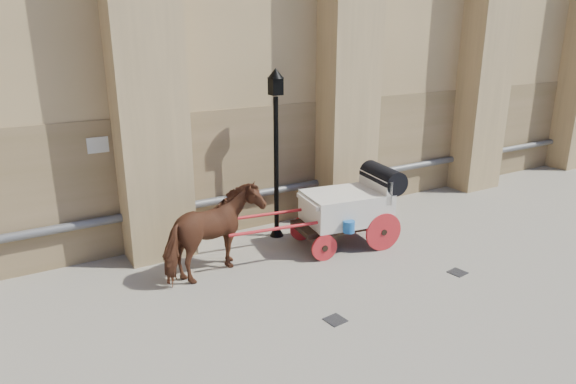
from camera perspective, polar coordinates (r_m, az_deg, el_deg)
ground at (r=9.13m, az=-0.74°, el=-13.69°), size 90.00×90.00×0.00m
horse at (r=10.24m, az=-8.24°, el=-4.59°), size 2.33×1.63×1.80m
carriage at (r=11.68m, az=7.09°, el=-1.38°), size 4.17×1.68×1.77m
street_lamp at (r=11.73m, az=-1.34°, el=4.67°), size 0.37×0.37×3.93m
drain_grate_near at (r=9.06m, az=5.28°, el=-13.97°), size 0.35×0.35×0.01m
drain_grate_far at (r=11.14m, az=18.31°, el=-8.48°), size 0.36×0.36×0.01m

